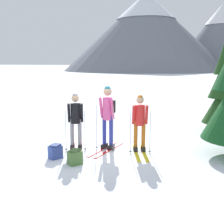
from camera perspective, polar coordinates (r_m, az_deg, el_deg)
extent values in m
plane|color=white|center=(8.66, -2.22, -7.27)|extent=(400.00, 400.00, 0.00)
cube|color=red|center=(8.64, -6.23, -7.28)|extent=(0.72, 1.62, 0.02)
cube|color=red|center=(8.66, -7.70, -7.27)|extent=(0.72, 1.62, 0.02)
cube|color=black|center=(8.72, -6.20, -6.65)|extent=(0.20, 0.28, 0.12)
cylinder|color=gray|center=(8.61, -6.25, -3.90)|extent=(0.11, 0.11, 0.78)
cube|color=black|center=(8.73, -7.65, -6.64)|extent=(0.20, 0.28, 0.12)
cylinder|color=gray|center=(8.62, -7.71, -3.90)|extent=(0.11, 0.11, 0.78)
cylinder|color=black|center=(8.50, -7.06, -0.21)|extent=(0.28, 0.28, 0.59)
sphere|color=tan|center=(8.44, -7.12, 2.67)|extent=(0.21, 0.21, 0.21)
sphere|color=gray|center=(8.43, -7.13, 3.10)|extent=(0.16, 0.16, 0.16)
cylinder|color=black|center=(8.43, -5.88, -0.16)|extent=(0.15, 0.21, 0.56)
cylinder|color=black|center=(8.45, -8.31, -0.18)|extent=(0.15, 0.21, 0.56)
cylinder|color=#A5A5AD|center=(8.40, -5.25, -3.68)|extent=(0.02, 0.02, 1.17)
cylinder|color=black|center=(8.54, -5.19, -7.11)|extent=(0.07, 0.07, 0.01)
cylinder|color=#A5A5AD|center=(8.45, -8.92, -3.69)|extent=(0.02, 0.02, 1.17)
cylinder|color=black|center=(8.58, -8.82, -7.10)|extent=(0.07, 0.07, 0.01)
cube|color=#384C99|center=(8.66, -6.98, 0.18)|extent=(0.30, 0.24, 0.36)
cube|color=red|center=(8.58, -0.50, -7.34)|extent=(0.33, 1.66, 0.02)
cube|color=red|center=(8.68, -1.79, -7.14)|extent=(0.33, 1.66, 0.02)
cube|color=black|center=(8.65, -0.19, -6.73)|extent=(0.15, 0.27, 0.12)
cylinder|color=#2D389E|center=(8.52, -0.19, -3.64)|extent=(0.11, 0.11, 0.88)
cube|color=black|center=(8.75, -1.47, -6.54)|extent=(0.15, 0.27, 0.12)
cylinder|color=#2D389E|center=(8.62, -1.49, -3.48)|extent=(0.11, 0.11, 0.88)
cylinder|color=#E55193|center=(8.45, -0.85, 0.71)|extent=(0.28, 0.28, 0.66)
sphere|color=tan|center=(8.39, -0.86, 3.97)|extent=(0.24, 0.24, 0.24)
sphere|color=#1E6B7A|center=(8.38, -0.86, 4.46)|extent=(0.18, 0.18, 0.18)
cylinder|color=#E55193|center=(8.31, 0.04, 0.69)|extent=(0.11, 0.22, 0.62)
cylinder|color=#E55193|center=(8.48, -2.12, 0.87)|extent=(0.11, 0.22, 0.62)
cylinder|color=#A5A5AD|center=(8.27, 0.21, -3.35)|extent=(0.02, 0.02, 1.31)
cylinder|color=black|center=(8.43, 0.21, -7.30)|extent=(0.07, 0.07, 0.01)
cylinder|color=#A5A5AD|center=(8.53, -3.02, -2.96)|extent=(0.02, 0.02, 1.31)
cylinder|color=black|center=(8.68, -2.98, -6.81)|extent=(0.07, 0.07, 0.01)
cube|color=black|center=(8.59, -0.32, 1.09)|extent=(0.28, 0.20, 0.36)
cube|color=yellow|center=(8.43, 6.11, -7.71)|extent=(0.68, 1.60, 0.02)
cube|color=yellow|center=(8.41, 4.61, -7.74)|extent=(0.68, 1.60, 0.02)
cube|color=black|center=(8.51, 6.03, -7.06)|extent=(0.19, 0.28, 0.12)
cylinder|color=#B76019|center=(8.39, 6.08, -4.28)|extent=(0.11, 0.11, 0.77)
cube|color=black|center=(8.48, 4.55, -7.09)|extent=(0.19, 0.28, 0.12)
cylinder|color=#B76019|center=(8.37, 4.59, -4.30)|extent=(0.11, 0.11, 0.77)
cylinder|color=red|center=(8.26, 5.40, -0.57)|extent=(0.28, 0.28, 0.58)
sphere|color=tan|center=(8.20, 5.44, 2.35)|extent=(0.21, 0.21, 0.21)
sphere|color=#B76019|center=(8.19, 5.45, 2.78)|extent=(0.16, 0.16, 0.16)
cylinder|color=red|center=(8.23, 6.69, -0.52)|extent=(0.14, 0.21, 0.55)
cylinder|color=red|center=(8.18, 4.20, -0.54)|extent=(0.14, 0.21, 0.55)
cylinder|color=#A5A5AD|center=(8.23, 7.37, -4.08)|extent=(0.02, 0.02, 1.15)
cylinder|color=black|center=(8.36, 7.29, -7.52)|extent=(0.07, 0.07, 0.01)
cylinder|color=#A5A5AD|center=(8.16, 3.61, -4.13)|extent=(0.02, 0.02, 1.15)
cylinder|color=black|center=(8.30, 3.57, -7.59)|extent=(0.07, 0.07, 0.01)
cylinder|color=#51381E|center=(11.43, 20.50, -1.94)|extent=(0.21, 0.21, 0.68)
cone|color=#1E4219|center=(11.32, 20.71, 1.62)|extent=(1.46, 1.46, 1.44)
cube|color=#4C7238|center=(7.46, -7.17, -8.78)|extent=(0.38, 0.40, 0.34)
cube|color=#39562A|center=(7.40, -7.21, -7.38)|extent=(0.22, 0.28, 0.04)
cube|color=#384C99|center=(7.99, -10.88, -7.63)|extent=(0.36, 0.40, 0.34)
cube|color=navy|center=(7.93, -10.92, -6.31)|extent=(0.22, 0.28, 0.04)
cone|color=slate|center=(86.31, 6.51, 15.06)|extent=(46.02, 46.02, 21.39)
cone|color=white|center=(87.26, 6.60, 19.66)|extent=(16.55, 16.55, 7.33)
cone|color=slate|center=(92.68, 20.27, 13.32)|extent=(29.08, 29.08, 18.66)
cone|color=white|center=(93.37, 20.51, 17.23)|extent=(9.60, 9.60, 5.87)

